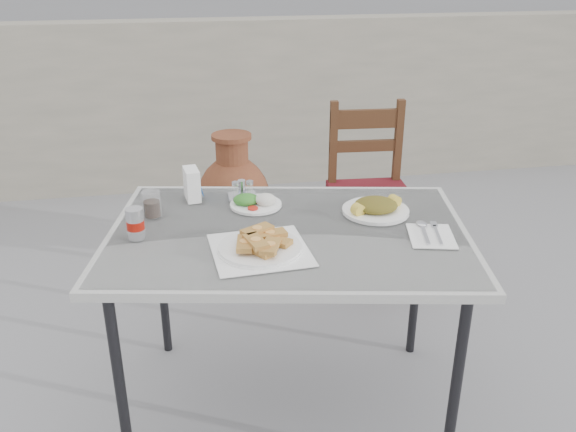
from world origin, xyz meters
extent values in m
plane|color=slate|center=(0.00, 0.00, 0.00)|extent=(80.00, 80.00, 0.00)
cylinder|color=black|center=(-0.70, -0.26, 0.36)|extent=(0.04, 0.04, 0.72)
cylinder|color=black|center=(0.37, -0.46, 0.36)|extent=(0.04, 0.04, 0.72)
cylinder|color=black|center=(-0.57, 0.41, 0.36)|extent=(0.04, 0.04, 0.72)
cylinder|color=black|center=(0.50, 0.21, 0.36)|extent=(0.04, 0.04, 0.72)
cube|color=white|center=(-0.10, -0.03, 0.74)|extent=(1.39, 1.07, 0.03)
cube|color=white|center=(-0.10, -0.03, 0.76)|extent=(1.34, 1.02, 0.01)
cube|color=white|center=(-0.22, -0.16, 0.76)|extent=(0.33, 0.33, 0.00)
cylinder|color=white|center=(-0.22, -0.16, 0.77)|extent=(0.27, 0.27, 0.01)
cylinder|color=white|center=(-0.22, -0.16, 0.77)|extent=(0.28, 0.28, 0.01)
cylinder|color=white|center=(-0.19, 0.20, 0.77)|extent=(0.20, 0.20, 0.01)
ellipsoid|color=silver|center=(-0.15, 0.20, 0.79)|extent=(0.08, 0.08, 0.04)
ellipsoid|color=#297621|center=(-0.22, 0.21, 0.79)|extent=(0.10, 0.09, 0.04)
cylinder|color=red|center=(-0.20, 0.15, 0.78)|extent=(0.04, 0.04, 0.01)
cylinder|color=white|center=(0.24, 0.06, 0.77)|extent=(0.25, 0.25, 0.01)
ellipsoid|color=#2C6D1B|center=(0.24, 0.06, 0.79)|extent=(0.16, 0.15, 0.05)
cylinder|color=gold|center=(0.16, 0.03, 0.79)|extent=(0.05, 0.05, 0.05)
cylinder|color=gold|center=(0.32, 0.09, 0.79)|extent=(0.05, 0.05, 0.05)
cylinder|color=silver|center=(-0.62, 0.00, 0.82)|extent=(0.06, 0.06, 0.11)
cylinder|color=#B7190D|center=(-0.62, 0.00, 0.81)|extent=(0.06, 0.06, 0.03)
cylinder|color=silver|center=(-0.62, 0.00, 0.87)|extent=(0.05, 0.05, 0.00)
cylinder|color=white|center=(-0.57, 0.18, 0.81)|extent=(0.07, 0.07, 0.10)
cylinder|color=black|center=(-0.57, 0.18, 0.79)|extent=(0.06, 0.06, 0.06)
cube|color=white|center=(-0.42, 0.31, 0.82)|extent=(0.06, 0.11, 0.12)
cube|color=blue|center=(-0.39, 0.32, 0.81)|extent=(0.02, 0.05, 0.07)
cube|color=silver|center=(-0.23, 0.29, 0.77)|extent=(0.11, 0.09, 0.01)
cylinder|color=white|center=(-0.25, 0.27, 0.81)|extent=(0.03, 0.03, 0.07)
cylinder|color=white|center=(-0.20, 0.27, 0.81)|extent=(0.03, 0.03, 0.07)
cylinder|color=silver|center=(-0.23, 0.31, 0.80)|extent=(0.03, 0.03, 0.05)
cube|color=white|center=(0.37, -0.17, 0.76)|extent=(0.19, 0.22, 0.00)
cube|color=silver|center=(0.35, -0.16, 0.77)|extent=(0.05, 0.15, 0.00)
ellipsoid|color=silver|center=(0.37, -0.08, 0.77)|extent=(0.04, 0.05, 0.01)
cube|color=silver|center=(0.39, -0.17, 0.77)|extent=(0.04, 0.15, 0.00)
cube|color=silver|center=(0.41, -0.09, 0.77)|extent=(0.03, 0.05, 0.00)
cube|color=#371D0F|center=(0.32, 0.74, 0.22)|extent=(0.04, 0.04, 0.44)
cube|color=#371D0F|center=(0.67, 0.72, 0.22)|extent=(0.04, 0.04, 0.44)
cube|color=#371D0F|center=(0.34, 1.10, 0.22)|extent=(0.04, 0.04, 0.44)
cube|color=#371D0F|center=(0.70, 1.07, 0.22)|extent=(0.04, 0.04, 0.44)
cube|color=maroon|center=(0.51, 0.91, 0.47)|extent=(0.44, 0.44, 0.05)
cube|color=#371D0F|center=(0.34, 1.10, 0.69)|extent=(0.04, 0.04, 0.49)
cube|color=#371D0F|center=(0.70, 1.07, 0.69)|extent=(0.04, 0.04, 0.49)
cube|color=#371D0F|center=(0.52, 1.08, 0.84)|extent=(0.39, 0.06, 0.10)
cube|color=#371D0F|center=(0.52, 1.08, 0.69)|extent=(0.39, 0.06, 0.06)
cylinder|color=brown|center=(-0.18, 1.26, 0.04)|extent=(0.32, 0.32, 0.08)
ellipsoid|color=brown|center=(-0.18, 1.26, 0.35)|extent=(0.42, 0.42, 0.52)
cylinder|color=beige|center=(-0.18, 1.26, 0.35)|extent=(0.42, 0.42, 0.06)
cylinder|color=brown|center=(-0.18, 1.26, 0.63)|extent=(0.18, 0.18, 0.16)
cylinder|color=brown|center=(-0.18, 1.26, 0.72)|extent=(0.22, 0.22, 0.02)
cube|color=gray|center=(0.00, 2.50, 0.60)|extent=(6.00, 0.25, 1.20)
camera|label=1|loc=(-0.44, -1.91, 1.67)|focal=38.00mm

